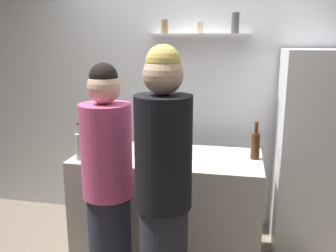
{
  "coord_description": "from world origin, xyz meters",
  "views": [
    {
      "loc": [
        0.48,
        -2.27,
        1.83
      ],
      "look_at": [
        -0.09,
        0.5,
        1.15
      ],
      "focal_mm": 38.61,
      "sensor_mm": 36.0,
      "label": 1
    }
  ],
  "objects": [
    {
      "name": "person_blonde",
      "position": [
        0.05,
        -0.3,
        0.91
      ],
      "size": [
        0.34,
        0.34,
        1.81
      ],
      "rotation": [
        0.0,
        0.0,
        3.65
      ],
      "color": "#262633",
      "rests_on": "ground"
    },
    {
      "name": "baking_pan",
      "position": [
        -0.11,
        0.39,
        0.93
      ],
      "size": [
        0.34,
        0.24,
        0.05
      ],
      "primitive_type": "cube",
      "color": "gray",
      "rests_on": "counter"
    },
    {
      "name": "refrigerator",
      "position": [
        1.12,
        0.85,
        0.88
      ],
      "size": [
        0.63,
        0.65,
        1.76
      ],
      "color": "white",
      "rests_on": "ground"
    },
    {
      "name": "water_bottle_plastic",
      "position": [
        -0.46,
        0.29,
        1.0
      ],
      "size": [
        0.08,
        0.08,
        0.21
      ],
      "color": "silver",
      "rests_on": "counter"
    },
    {
      "name": "back_wall_assembly",
      "position": [
        0.0,
        1.25,
        1.3
      ],
      "size": [
        4.8,
        0.32,
        2.6
      ],
      "color": "white",
      "rests_on": "ground"
    },
    {
      "name": "wine_bottle_pale_glass",
      "position": [
        -0.75,
        0.26,
        1.02
      ],
      "size": [
        0.07,
        0.07,
        0.3
      ],
      "color": "#B2BFB2",
      "rests_on": "counter"
    },
    {
      "name": "person_pink_top",
      "position": [
        -0.38,
        -0.11,
        0.84
      ],
      "size": [
        0.34,
        0.34,
        1.69
      ],
      "rotation": [
        0.0,
        0.0,
        4.43
      ],
      "color": "#262633",
      "rests_on": "ground"
    },
    {
      "name": "utensil_holder",
      "position": [
        -0.68,
        0.66,
        0.96
      ],
      "size": [
        0.1,
        0.1,
        0.22
      ],
      "color": "#B2B2B7",
      "rests_on": "counter"
    },
    {
      "name": "wine_bottle_green_glass",
      "position": [
        -0.72,
        0.48,
        1.01
      ],
      "size": [
        0.07,
        0.07,
        0.29
      ],
      "color": "#19471E",
      "rests_on": "counter"
    },
    {
      "name": "wine_bottle_amber_glass",
      "position": [
        0.61,
        0.56,
        1.02
      ],
      "size": [
        0.07,
        0.07,
        0.3
      ],
      "color": "#472814",
      "rests_on": "counter"
    },
    {
      "name": "counter",
      "position": [
        -0.09,
        0.5,
        0.45
      ],
      "size": [
        1.52,
        0.7,
        0.9
      ],
      "primitive_type": "cube",
      "color": "#B7B2A8",
      "rests_on": "ground"
    },
    {
      "name": "wine_bottle_dark_glass",
      "position": [
        -0.63,
        0.8,
        1.01
      ],
      "size": [
        0.08,
        0.08,
        0.3
      ],
      "color": "black",
      "rests_on": "counter"
    }
  ]
}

